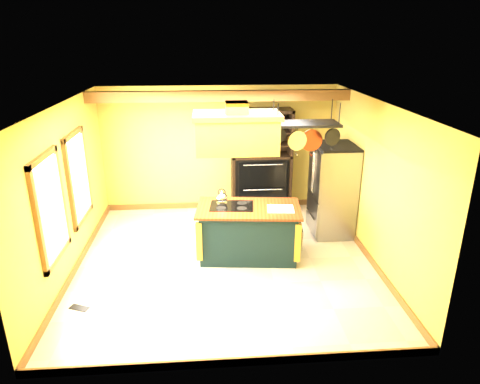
{
  "coord_description": "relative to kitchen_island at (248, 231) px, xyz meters",
  "views": [
    {
      "loc": [
        -0.25,
        -6.5,
        3.69
      ],
      "look_at": [
        0.27,
        0.3,
        1.16
      ],
      "focal_mm": 32.0,
      "sensor_mm": 36.0,
      "label": 1
    }
  ],
  "objects": [
    {
      "name": "ceiling_beam",
      "position": [
        -0.41,
        1.51,
        2.12
      ],
      "size": [
        5.0,
        0.15,
        0.2
      ],
      "primitive_type": "cube",
      "color": "brown",
      "rests_on": "ceiling"
    },
    {
      "name": "hutch",
      "position": [
        0.47,
        2.07,
        0.4
      ],
      "size": [
        1.27,
        0.58,
        2.25
      ],
      "color": "black",
      "rests_on": "floor"
    },
    {
      "name": "pot_rack",
      "position": [
        0.91,
        0.0,
        1.78
      ],
      "size": [
        1.14,
        0.54,
        0.84
      ],
      "color": "black",
      "rests_on": "ceiling"
    },
    {
      "name": "window_near",
      "position": [
        -2.88,
        -0.99,
        0.93
      ],
      "size": [
        0.06,
        1.06,
        1.56
      ],
      "color": "brown",
      "rests_on": "wall_left"
    },
    {
      "name": "wall_left",
      "position": [
        -2.91,
        -0.19,
        0.88
      ],
      "size": [
        0.02,
        5.0,
        2.7
      ],
      "primitive_type": "cube",
      "color": "gold",
      "rests_on": "floor"
    },
    {
      "name": "ceiling",
      "position": [
        -0.41,
        -0.19,
        2.23
      ],
      "size": [
        5.0,
        5.0,
        0.0
      ],
      "primitive_type": "plane",
      "rotation": [
        3.14,
        0.0,
        0.0
      ],
      "color": "white",
      "rests_on": "wall_back"
    },
    {
      "name": "wall_back",
      "position": [
        -0.41,
        2.31,
        0.88
      ],
      "size": [
        5.0,
        0.02,
        2.7
      ],
      "primitive_type": "cube",
      "color": "gold",
      "rests_on": "floor"
    },
    {
      "name": "refrigerator",
      "position": [
        1.69,
        0.84,
        0.37
      ],
      "size": [
        0.75,
        0.88,
        1.73
      ],
      "color": "gray",
      "rests_on": "floor"
    },
    {
      "name": "range_hood",
      "position": [
        -0.2,
        -0.0,
        1.77
      ],
      "size": [
        1.38,
        0.78,
        0.8
      ],
      "color": "gold",
      "rests_on": "ceiling"
    },
    {
      "name": "kitchen_island",
      "position": [
        0.0,
        0.0,
        0.0
      ],
      "size": [
        1.85,
        1.15,
        1.11
      ],
      "rotation": [
        0.0,
        0.0,
        -0.1
      ],
      "color": "#13282C",
      "rests_on": "floor"
    },
    {
      "name": "floor",
      "position": [
        -0.41,
        -0.19,
        -0.47
      ],
      "size": [
        5.0,
        5.0,
        0.0
      ],
      "primitive_type": "plane",
      "color": "beige",
      "rests_on": "ground"
    },
    {
      "name": "wall_front",
      "position": [
        -0.41,
        -2.69,
        0.88
      ],
      "size": [
        5.0,
        0.02,
        2.7
      ],
      "primitive_type": "cube",
      "color": "gold",
      "rests_on": "floor"
    },
    {
      "name": "window_far",
      "position": [
        -2.88,
        0.41,
        0.93
      ],
      "size": [
        0.06,
        1.06,
        1.56
      ],
      "color": "brown",
      "rests_on": "wall_left"
    },
    {
      "name": "floor_register",
      "position": [
        -2.57,
        -1.37,
        -0.46
      ],
      "size": [
        0.3,
        0.22,
        0.01
      ],
      "primitive_type": "cube",
      "rotation": [
        0.0,
        0.0,
        -0.39
      ],
      "color": "black",
      "rests_on": "floor"
    },
    {
      "name": "wall_right",
      "position": [
        2.09,
        -0.19,
        0.88
      ],
      "size": [
        0.02,
        5.0,
        2.7
      ],
      "primitive_type": "cube",
      "color": "gold",
      "rests_on": "floor"
    }
  ]
}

